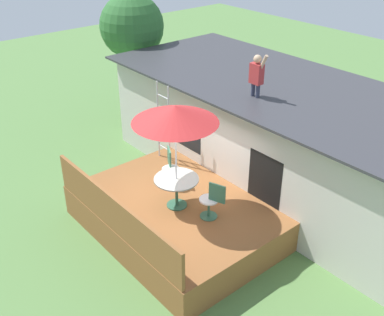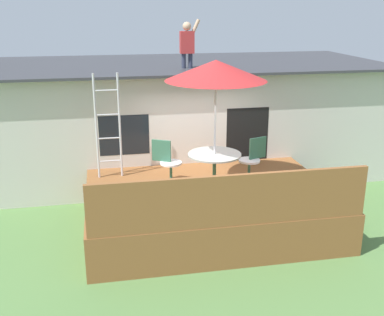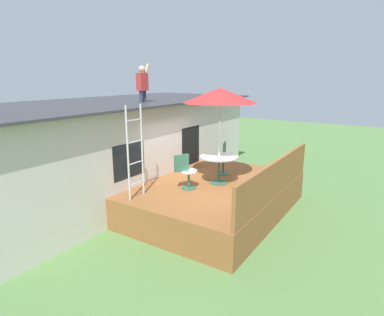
{
  "view_description": "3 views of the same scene",
  "coord_description": "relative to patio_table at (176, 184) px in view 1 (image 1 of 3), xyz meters",
  "views": [
    {
      "loc": [
        7.3,
        -5.65,
        7.16
      ],
      "look_at": [
        -0.51,
        0.89,
        1.48
      ],
      "focal_mm": 43.74,
      "sensor_mm": 36.0,
      "label": 1
    },
    {
      "loc": [
        -2.0,
        -8.56,
        4.3
      ],
      "look_at": [
        -0.26,
        0.41,
        1.32
      ],
      "focal_mm": 44.17,
      "sensor_mm": 36.0,
      "label": 2
    },
    {
      "loc": [
        -7.26,
        -4.02,
        3.6
      ],
      "look_at": [
        0.32,
        0.92,
        1.31
      ],
      "focal_mm": 30.05,
      "sensor_mm": 36.0,
      "label": 3
    }
  ],
  "objects": [
    {
      "name": "ground_plane",
      "position": [
        -0.09,
        0.08,
        -1.39
      ],
      "size": [
        40.0,
        40.0,
        0.0
      ],
      "primitive_type": "plane",
      "color": "#567F42"
    },
    {
      "name": "deck",
      "position": [
        -0.09,
        0.08,
        -0.99
      ],
      "size": [
        4.81,
        3.52,
        0.8
      ],
      "primitive_type": "cube",
      "color": "brown",
      "rests_on": "ground"
    },
    {
      "name": "patio_table",
      "position": [
        0.0,
        0.0,
        0.0
      ],
      "size": [
        1.04,
        1.04,
        0.74
      ],
      "color": "#33664C",
      "rests_on": "deck"
    },
    {
      "name": "deck_railing",
      "position": [
        -0.09,
        -1.63,
        -0.14
      ],
      "size": [
        4.71,
        0.08,
        0.9
      ],
      "primitive_type": "cube",
      "color": "brown",
      "rests_on": "deck"
    },
    {
      "name": "patio_umbrella",
      "position": [
        0.0,
        0.0,
        1.76
      ],
      "size": [
        1.9,
        1.9,
        2.54
      ],
      "color": "silver",
      "rests_on": "deck"
    },
    {
      "name": "patio_chair_right",
      "position": [
        0.87,
        0.31,
        -0.13
      ],
      "size": [
        0.6,
        0.44,
        0.92
      ],
      "rotation": [
        0.0,
        0.0,
        -2.8
      ],
      "color": "#33664C",
      "rests_on": "deck"
    },
    {
      "name": "person_figure",
      "position": [
        -0.06,
        2.55,
        2.1
      ],
      "size": [
        0.47,
        0.2,
        1.11
      ],
      "color": "#33384C",
      "rests_on": "house"
    },
    {
      "name": "house",
      "position": [
        -0.09,
        3.68,
        0.06
      ],
      "size": [
        10.5,
        4.5,
        2.87
      ],
      "color": "beige",
      "rests_on": "ground"
    },
    {
      "name": "backyard_tree",
      "position": [
        -6.35,
        3.13,
        1.94
      ],
      "size": [
        2.18,
        2.18,
        4.45
      ],
      "color": "brown",
      "rests_on": "ground"
    },
    {
      "name": "step_ladder",
      "position": [
        -1.99,
        1.14,
        0.51
      ],
      "size": [
        0.52,
        0.04,
        2.2
      ],
      "color": "silver",
      "rests_on": "deck"
    },
    {
      "name": "patio_chair_left",
      "position": [
        -0.86,
        0.48,
        -0.13
      ],
      "size": [
        0.58,
        0.44,
        0.92
      ],
      "rotation": [
        0.0,
        0.0,
        -0.51
      ],
      "color": "#33664C",
      "rests_on": "deck"
    }
  ]
}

